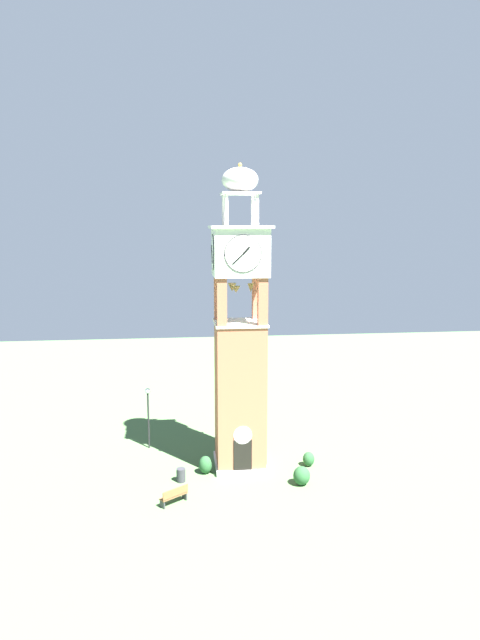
{
  "coord_description": "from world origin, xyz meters",
  "views": [
    {
      "loc": [
        -3.59,
        -32.54,
        14.91
      ],
      "look_at": [
        0.0,
        0.0,
        9.22
      ],
      "focal_mm": 31.29,
      "sensor_mm": 36.0,
      "label": 1
    }
  ],
  "objects": [
    {
      "name": "ground",
      "position": [
        0.0,
        0.0,
        0.0
      ],
      "size": [
        80.0,
        80.0,
        0.0
      ],
      "primitive_type": "plane",
      "color": "#476B3D"
    },
    {
      "name": "clock_tower",
      "position": [
        -0.0,
        -0.0,
        7.58
      ],
      "size": [
        3.52,
        3.52,
        18.31
      ],
      "color": "#AD5B42",
      "rests_on": "ground"
    },
    {
      "name": "park_bench",
      "position": [
        -4.05,
        -4.46,
        0.48
      ],
      "size": [
        1.56,
        1.28,
        0.95
      ],
      "color": "brown",
      "rests_on": "ground"
    },
    {
      "name": "lamp_post",
      "position": [
        -5.78,
        3.41,
        2.85
      ],
      "size": [
        0.36,
        0.36,
        4.15
      ],
      "color": "black",
      "rests_on": "ground"
    },
    {
      "name": "trash_bin",
      "position": [
        -3.68,
        -1.83,
        0.4
      ],
      "size": [
        0.52,
        0.52,
        0.8
      ],
      "primitive_type": "cylinder",
      "color": "#2D2D33",
      "rests_on": "ground"
    },
    {
      "name": "shrub_near_entry",
      "position": [
        3.25,
        -2.99,
        0.55
      ],
      "size": [
        0.97,
        0.97,
        1.09
      ],
      "primitive_type": "ellipsoid",
      "color": "#234C28",
      "rests_on": "ground"
    },
    {
      "name": "shrub_left_of_tower",
      "position": [
        4.24,
        -0.55,
        0.44
      ],
      "size": [
        0.72,
        0.72,
        0.89
      ],
      "primitive_type": "ellipsoid",
      "color": "#234C28",
      "rests_on": "ground"
    },
    {
      "name": "shrub_behind_bench",
      "position": [
        -2.2,
        -0.89,
        0.54
      ],
      "size": [
        0.81,
        0.81,
        1.08
      ],
      "primitive_type": "ellipsoid",
      "color": "#234C28",
      "rests_on": "ground"
    }
  ]
}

